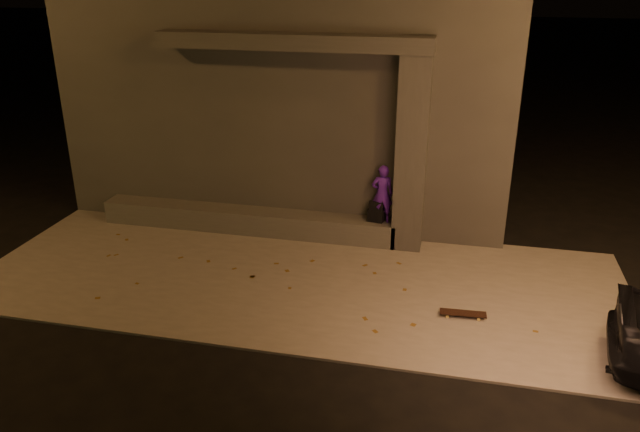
% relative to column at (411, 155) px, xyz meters
% --- Properties ---
extents(ground, '(120.00, 120.00, 0.00)m').
position_rel_column_xyz_m(ground, '(-1.70, -3.75, -1.84)').
color(ground, black).
rests_on(ground, ground).
extents(sidewalk, '(11.00, 4.40, 0.04)m').
position_rel_column_xyz_m(sidewalk, '(-1.70, -1.75, -1.82)').
color(sidewalk, slate).
rests_on(sidewalk, ground).
extents(building, '(9.00, 5.10, 5.22)m').
position_rel_column_xyz_m(building, '(-2.70, 2.74, 0.77)').
color(building, '#3C3A37').
rests_on(building, ground).
extents(ledge, '(6.00, 0.55, 0.45)m').
position_rel_column_xyz_m(ledge, '(-3.20, 0.00, -1.58)').
color(ledge, '#4E4C47').
rests_on(ledge, sidewalk).
extents(column, '(0.55, 0.55, 3.60)m').
position_rel_column_xyz_m(column, '(0.00, 0.00, 0.00)').
color(column, '#3C3A37').
rests_on(column, sidewalk).
extents(canopy, '(5.00, 0.70, 0.28)m').
position_rel_column_xyz_m(canopy, '(-2.20, 0.05, 1.94)').
color(canopy, '#3C3A37').
rests_on(canopy, column).
extents(skateboarder, '(0.45, 0.34, 1.12)m').
position_rel_column_xyz_m(skateboarder, '(-0.50, 0.00, -0.79)').
color(skateboarder, '#4B18A1').
rests_on(skateboarder, ledge).
extents(backpack, '(0.33, 0.25, 0.42)m').
position_rel_column_xyz_m(backpack, '(-0.60, 0.00, -1.21)').
color(backpack, black).
rests_on(backpack, ledge).
extents(skateboard, '(0.71, 0.21, 0.08)m').
position_rel_column_xyz_m(skateboard, '(1.10, -2.42, -1.74)').
color(skateboard, black).
rests_on(skateboard, sidewalk).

